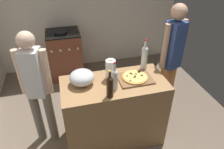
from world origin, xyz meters
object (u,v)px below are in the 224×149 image
mixing_bowl (82,77)px  person_in_red (171,57)px  wine_bottle_clear (110,86)px  wine_bottle_dark (115,79)px  pizza (135,77)px  paper_towel_roll (111,70)px  wine_bottle_green (144,57)px  person_in_stripes (37,86)px  stove (65,54)px

mixing_bowl → person_in_red: size_ratio=0.17×
wine_bottle_clear → wine_bottle_dark: wine_bottle_dark is taller
pizza → wine_bottle_clear: size_ratio=0.95×
paper_towel_roll → wine_bottle_clear: wine_bottle_clear is taller
mixing_bowl → wine_bottle_green: (0.80, 0.12, 0.09)m
wine_bottle_green → person_in_stripes: size_ratio=0.26×
person_in_red → wine_bottle_dark: bearing=-155.2°
paper_towel_roll → stove: paper_towel_roll is taller
wine_bottle_dark → stove: 2.08m
paper_towel_roll → person_in_stripes: size_ratio=0.16×
mixing_bowl → person_in_stripes: 0.55m
wine_bottle_clear → paper_towel_roll: bearing=74.3°
pizza → mixing_bowl: (-0.62, 0.07, 0.06)m
pizza → stove: 2.02m
pizza → person_in_stripes: 1.16m
pizza → stove: pizza is taller
mixing_bowl → wine_bottle_dark: size_ratio=0.85×
mixing_bowl → stove: bearing=94.3°
mixing_bowl → person_in_stripes: person_in_stripes is taller
wine_bottle_clear → stove: size_ratio=0.34×
mixing_bowl → pizza: bearing=-6.0°
wine_bottle_dark → mixing_bowl: bearing=150.3°
person_in_red → pizza: bearing=-154.7°
mixing_bowl → paper_towel_roll: (0.34, 0.03, 0.03)m
mixing_bowl → wine_bottle_clear: bearing=-50.4°
pizza → mixing_bowl: 0.63m
wine_bottle_dark → wine_bottle_green: size_ratio=0.83×
wine_bottle_dark → person_in_stripes: person_in_stripes is taller
stove → person_in_red: (1.38, -1.51, 0.53)m
wine_bottle_clear → pizza: bearing=33.0°
mixing_bowl → wine_bottle_green: 0.82m
pizza → wine_bottle_clear: 0.45m
person_in_red → wine_bottle_green: bearing=-166.0°
person_in_stripes → pizza: bearing=-10.4°
person_in_stripes → person_in_red: 1.77m
paper_towel_roll → wine_bottle_green: wine_bottle_green is taller
mixing_bowl → wine_bottle_green: wine_bottle_green is taller
pizza → wine_bottle_dark: (-0.29, -0.13, 0.11)m
wine_bottle_clear → wine_bottle_green: size_ratio=0.79×
wine_bottle_clear → person_in_stripes: bearing=149.8°
paper_towel_roll → stove: (-0.48, 1.71, -0.59)m
wine_bottle_dark → person_in_red: bearing=24.8°
pizza → stove: size_ratio=0.32×
mixing_bowl → paper_towel_roll: paper_towel_roll is taller
mixing_bowl → stove: (-0.13, 1.74, -0.56)m
mixing_bowl → person_in_red: person_in_red is taller
wine_bottle_dark → stove: (-0.47, 1.93, -0.61)m
person_in_red → paper_towel_roll: bearing=-167.3°
wine_bottle_clear → stove: 2.17m
pizza → stove: (-0.75, 1.81, -0.50)m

